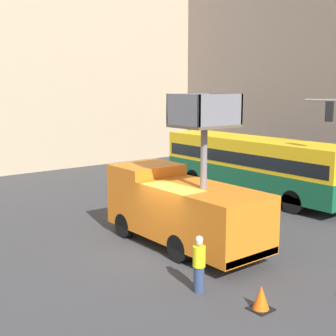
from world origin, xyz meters
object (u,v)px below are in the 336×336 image
Objects in this scene: road_worker_near_truck at (199,264)px; utility_truck at (182,206)px; road_worker_directing at (226,211)px; city_bus at (253,162)px; traffic_light_pole at (335,133)px; traffic_cone_mid_road at (261,298)px.

utility_truck is at bearing 3.32° from road_worker_near_truck.
road_worker_directing is at bearing 4.63° from utility_truck.
city_bus is (8.34, 3.87, 0.34)m from utility_truck.
traffic_light_pole is 12.30m from traffic_cone_mid_road.
road_worker_near_truck is (-11.35, -2.88, -2.99)m from traffic_light_pole.
city_bus is 12.86m from road_worker_near_truck.
traffic_cone_mid_road is at bearing -107.01° from utility_truck.
road_worker_near_truck is 2.06m from traffic_cone_mid_road.
road_worker_directing reaches higher than road_worker_near_truck.
utility_truck reaches higher than city_bus.
traffic_light_pole is at bearing -39.50° from road_worker_near_truck.
traffic_light_pole is 7.24m from road_worker_directing.
utility_truck is at bearing 176.70° from traffic_light_pole.
city_bus is at bearing 24.88° from utility_truck.
city_bus is 16.73× the size of traffic_cone_mid_road.
utility_truck reaches higher than traffic_cone_mid_road.
utility_truck is at bearing 72.99° from traffic_cone_mid_road.
utility_truck is at bearing -70.62° from road_worker_directing.
city_bus is 6.37× the size of road_worker_directing.
utility_truck is 10.01× the size of traffic_cone_mid_road.
road_worker_directing is at bearing 136.44° from city_bus.
traffic_light_pole reaches higher than road_worker_directing.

